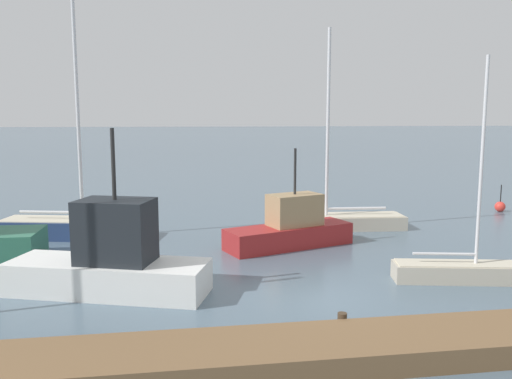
# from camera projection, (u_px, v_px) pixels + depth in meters

# --- Properties ---
(ground_plane) EXTENTS (600.00, 600.00, 0.00)m
(ground_plane) POSITION_uv_depth(u_px,v_px,m) (313.00, 300.00, 16.00)
(ground_plane) COLOR slate
(dock_pier) EXTENTS (26.97, 2.30, 0.68)m
(dock_pier) POSITION_uv_depth(u_px,v_px,m) (357.00, 347.00, 12.03)
(dock_pier) COLOR brown
(dock_pier) RESTS_ON ground_plane
(sailboat_1) EXTENTS (6.93, 3.27, 10.75)m
(sailboat_1) POSITION_uv_depth(u_px,v_px,m) (72.00, 226.00, 24.22)
(sailboat_1) COLOR navy
(sailboat_1) RESTS_ON ground_plane
(sailboat_2) EXTENTS (6.86, 2.18, 9.84)m
(sailboat_2) POSITION_uv_depth(u_px,v_px,m) (336.00, 219.00, 26.12)
(sailboat_2) COLOR #BCB29E
(sailboat_2) RESTS_ON ground_plane
(sailboat_4) EXTENTS (4.86, 1.97, 7.58)m
(sailboat_4) POSITION_uv_depth(u_px,v_px,m) (464.00, 269.00, 17.74)
(sailboat_4) COLOR #BCB29E
(sailboat_4) RESTS_ON ground_plane
(fishing_boat_0) EXTENTS (5.89, 3.51, 4.27)m
(fishing_boat_0) POSITION_uv_depth(u_px,v_px,m) (291.00, 228.00, 22.48)
(fishing_boat_0) COLOR maroon
(fishing_boat_0) RESTS_ON ground_plane
(fishing_boat_1) EXTENTS (6.66, 3.89, 5.26)m
(fishing_boat_1) POSITION_uv_depth(u_px,v_px,m) (111.00, 261.00, 16.46)
(fishing_boat_1) COLOR white
(fishing_boat_1) RESTS_ON ground_plane
(channel_buoy_1) EXTENTS (0.60, 0.60, 1.62)m
(channel_buoy_1) POSITION_uv_depth(u_px,v_px,m) (500.00, 206.00, 30.86)
(channel_buoy_1) COLOR red
(channel_buoy_1) RESTS_ON ground_plane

